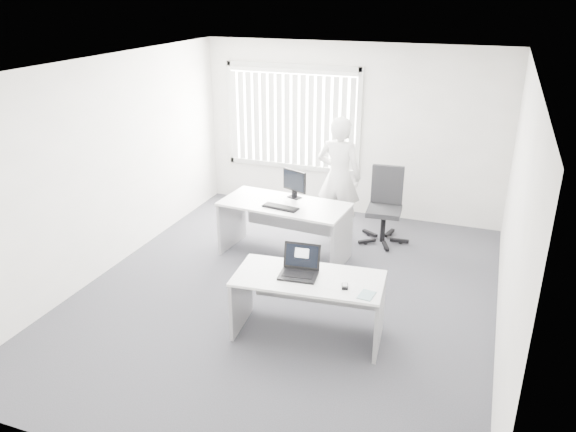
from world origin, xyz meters
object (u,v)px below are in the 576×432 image
(person, at_px, (339,177))
(laptop, at_px, (298,264))
(monitor, at_px, (295,184))
(desk_far, at_px, (284,218))
(office_chair, at_px, (384,219))
(desk_near, at_px, (308,294))

(person, distance_m, laptop, 2.82)
(laptop, bearing_deg, monitor, 104.81)
(desk_far, bearing_deg, monitor, 82.18)
(desk_far, bearing_deg, office_chair, 44.31)
(desk_far, relative_size, office_chair, 1.60)
(desk_near, relative_size, person, 0.89)
(person, bearing_deg, office_chair, -176.88)
(desk_far, distance_m, laptop, 2.00)
(person, xyz_separation_m, monitor, (-0.44, -0.74, 0.08))
(desk_near, bearing_deg, laptop, -170.39)
(desk_near, relative_size, office_chair, 1.45)
(office_chair, height_order, laptop, office_chair)
(desk_near, distance_m, person, 2.83)
(desk_far, distance_m, person, 1.17)
(desk_near, distance_m, monitor, 2.26)
(person, relative_size, monitor, 4.55)
(desk_near, xyz_separation_m, laptop, (-0.11, -0.03, 0.36))
(desk_near, height_order, laptop, laptop)
(laptop, bearing_deg, person, 90.90)
(person, xyz_separation_m, laptop, (0.34, -2.80, -0.05))
(person, relative_size, laptop, 4.64)
(laptop, bearing_deg, office_chair, 76.33)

